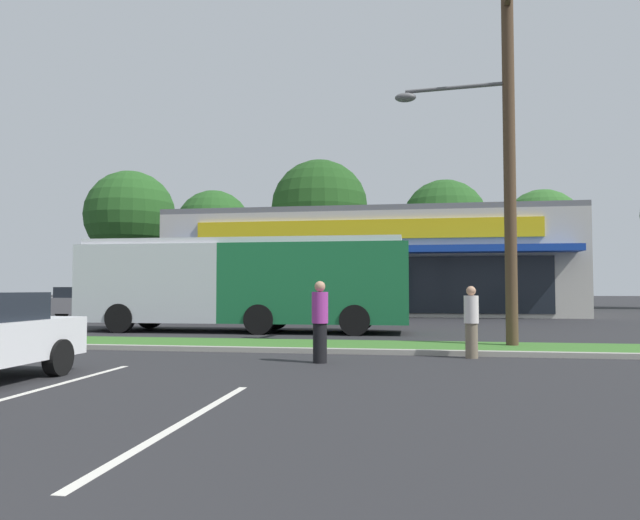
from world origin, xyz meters
The scene contains 15 objects.
grass_median centered at (0.00, 14.00, 0.06)m, with size 56.00×2.20×0.12m, color #386B28.
curb_lip centered at (0.00, 12.78, 0.06)m, with size 56.00×0.24×0.12m, color #99968C.
parking_stripe_1 centered at (-1.67, 7.52, 0.00)m, with size 0.12×4.80×0.01m, color silver.
parking_stripe_2 centered at (1.31, 5.51, 0.00)m, with size 0.12×4.80×0.01m, color silver.
storefront_building centered at (1.32, 35.38, 2.99)m, with size 22.92×12.09×5.96m.
tree_far_left centered at (-19.59, 45.11, 7.63)m, with size 7.49×7.49×11.39m.
tree_left centered at (-11.25, 42.25, 6.16)m, with size 5.77×5.77×9.06m.
tree_mid_left centered at (-3.18, 43.49, 7.70)m, with size 7.39×7.39×11.40m.
tree_mid centered at (6.27, 43.72, 6.46)m, with size 6.33×6.33×9.64m.
tree_mid_right centered at (13.92, 46.88, 6.14)m, with size 6.19×6.19×9.24m.
utility_pole centered at (6.19, 14.28, 5.01)m, with size 3.06×2.40×9.34m.
city_bus centered at (-2.00, 19.11, 1.76)m, with size 11.60×2.73×3.25m.
car_2 centered at (-12.15, 25.38, 0.80)m, with size 4.34×1.95×1.58m.
pedestrian_near_bench centered at (2.02, 11.03, 0.84)m, with size 0.34×0.34×1.68m.
pedestrian_by_pole centered at (5.17, 12.35, 0.79)m, with size 0.32×0.32×1.58m.
Camera 1 is at (3.92, -0.95, 1.54)m, focal length 33.00 mm.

